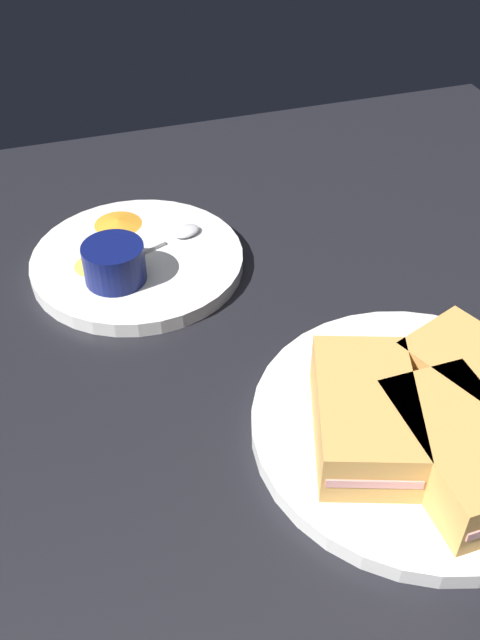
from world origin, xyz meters
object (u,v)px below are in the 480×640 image
(plate_chips_companion, at_px, (138,261))
(spoon_by_dark_ramekin, at_px, (442,428))
(spoon_by_gravy_ramekin, at_px, (174,236))
(sandwich_half_far, at_px, (459,451))
(plate_sandwich_main, at_px, (419,427))
(sandwich_half_near, at_px, (365,415))
(ramekin_light_gravy, at_px, (114,262))

(plate_chips_companion, bearing_deg, spoon_by_dark_ramekin, -149.52)
(plate_chips_companion, bearing_deg, spoon_by_gravy_ramekin, -68.26)
(sandwich_half_far, relative_size, plate_chips_companion, 0.59)
(plate_sandwich_main, height_order, plate_chips_companion, same)
(sandwich_half_near, height_order, spoon_by_gravy_ramekin, sandwich_half_near)
(plate_sandwich_main, xyz_separation_m, sandwich_half_far, (-0.05, 0.00, 0.03))
(spoon_by_dark_ramekin, bearing_deg, ramekin_light_gravy, 37.26)
(spoon_by_dark_ramekin, bearing_deg, plate_chips_companion, 30.48)
(sandwich_half_far, height_order, ramekin_light_gravy, sandwich_half_far)
(plate_sandwich_main, xyz_separation_m, ramekin_light_gravy, (0.27, 0.20, 0.03))
(sandwich_half_near, bearing_deg, plate_sandwich_main, -91.11)
(plate_sandwich_main, xyz_separation_m, spoon_by_gravy_ramekin, (0.32, 0.13, 0.01))
(sandwich_half_near, distance_m, spoon_by_dark_ramekin, 0.07)
(ramekin_light_gravy, bearing_deg, sandwich_half_near, -150.40)
(sandwich_half_near, relative_size, spoon_by_gravy_ramekin, 1.53)
(plate_sandwich_main, bearing_deg, ramekin_light_gravy, 37.41)
(sandwich_half_near, distance_m, ramekin_light_gravy, 0.30)
(sandwich_half_far, xyz_separation_m, spoon_by_gravy_ramekin, (0.37, 0.13, -0.02))
(sandwich_half_near, relative_size, spoon_by_dark_ramekin, 1.49)
(spoon_by_dark_ramekin, xyz_separation_m, plate_chips_companion, (0.31, 0.19, -0.01))
(ramekin_light_gravy, xyz_separation_m, spoon_by_gravy_ramekin, (0.05, -0.07, -0.02))
(spoon_by_dark_ramekin, bearing_deg, spoon_by_gravy_ramekin, 22.87)
(ramekin_light_gravy, distance_m, spoon_by_gravy_ramekin, 0.09)
(sandwich_half_near, height_order, plate_chips_companion, sandwich_half_near)
(plate_chips_companion, bearing_deg, ramekin_light_gravy, 140.19)
(sandwich_half_far, bearing_deg, ramekin_light_gravy, 32.40)
(sandwich_half_near, distance_m, spoon_by_gravy_ramekin, 0.33)
(sandwich_half_near, height_order, spoon_by_dark_ramekin, sandwich_half_near)
(spoon_by_dark_ramekin, bearing_deg, sandwich_half_far, 162.93)
(sandwich_half_near, bearing_deg, sandwich_half_far, -136.11)
(plate_sandwich_main, bearing_deg, spoon_by_dark_ramekin, -145.57)
(sandwich_half_near, xyz_separation_m, sandwich_half_far, (-0.05, -0.05, 0.00))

